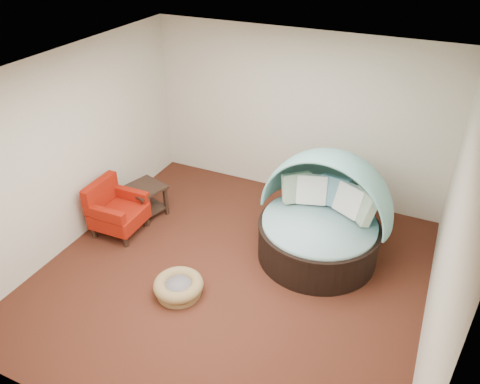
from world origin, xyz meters
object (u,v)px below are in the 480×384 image
at_px(pet_basket, 179,286).
at_px(red_armchair, 116,210).
at_px(canopy_daybed, 323,211).
at_px(side_table, 146,197).

height_order(pet_basket, red_armchair, red_armchair).
distance_m(canopy_daybed, red_armchair, 3.12).
height_order(red_armchair, side_table, red_armchair).
distance_m(red_armchair, side_table, 0.58).
distance_m(pet_basket, side_table, 1.98).
bearing_deg(canopy_daybed, side_table, -169.96).
relative_size(canopy_daybed, pet_basket, 2.44).
xyz_separation_m(pet_basket, side_table, (-1.42, 1.36, 0.23)).
distance_m(canopy_daybed, side_table, 2.88).
relative_size(canopy_daybed, red_armchair, 2.29).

